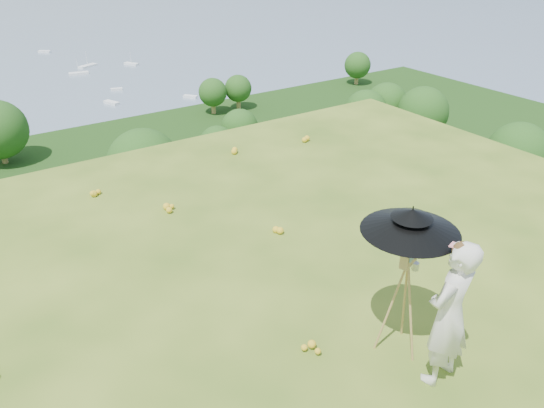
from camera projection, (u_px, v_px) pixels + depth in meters
ground at (350, 294)px, 7.55m from camera, size 14.00×14.00×0.00m
forest_slope at (64, 357)px, 46.74m from camera, size 140.00×56.00×22.00m
shoreline_tier at (1, 232)px, 79.39m from camera, size 170.00×28.00×8.00m
slope_trees at (30, 218)px, 40.24m from camera, size 110.00×50.00×6.00m
wildflowers at (339, 282)px, 7.71m from camera, size 10.00×10.50×0.12m
painter at (449, 314)px, 5.76m from camera, size 0.73×0.54×1.83m
field_easel at (403, 297)px, 6.25m from camera, size 0.76×0.76×1.55m
sun_umbrella at (409, 234)px, 5.87m from camera, size 1.25×1.25×0.70m
painter_cap at (462, 247)px, 5.36m from camera, size 0.25×0.27×0.10m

